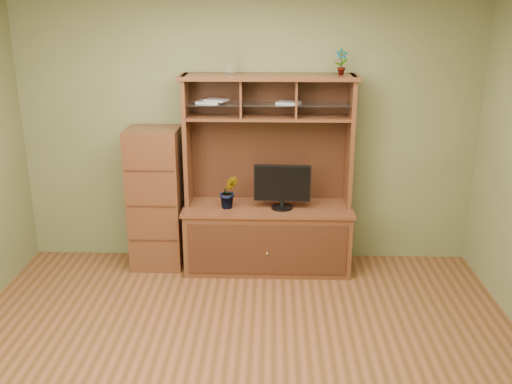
{
  "coord_description": "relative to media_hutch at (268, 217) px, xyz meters",
  "views": [
    {
      "loc": [
        0.24,
        -3.52,
        2.51
      ],
      "look_at": [
        0.1,
        1.2,
        0.96
      ],
      "focal_mm": 40.0,
      "sensor_mm": 36.0,
      "label": 1
    }
  ],
  "objects": [
    {
      "name": "orchid_plant",
      "position": [
        -0.37,
        -0.08,
        0.29
      ],
      "size": [
        0.2,
        0.18,
        0.33
      ],
      "primitive_type": "imported",
      "rotation": [
        0.0,
        0.0,
        0.18
      ],
      "color": "#31581E",
      "rests_on": "media_hutch"
    },
    {
      "name": "monitor",
      "position": [
        0.14,
        -0.08,
        0.35
      ],
      "size": [
        0.54,
        0.21,
        0.43
      ],
      "rotation": [
        0.0,
        0.0,
        -0.05
      ],
      "color": "black",
      "rests_on": "media_hutch"
    },
    {
      "name": "room",
      "position": [
        -0.2,
        -1.73,
        0.83
      ],
      "size": [
        4.54,
        4.04,
        2.74
      ],
      "color": "#563418",
      "rests_on": "ground"
    },
    {
      "name": "side_cabinet",
      "position": [
        -1.1,
        0.03,
        0.18
      ],
      "size": [
        0.5,
        0.46,
        1.4
      ],
      "color": "#4E2816",
      "rests_on": "room"
    },
    {
      "name": "magazines",
      "position": [
        -0.29,
        0.08,
        1.13
      ],
      "size": [
        1.0,
        0.22,
        0.04
      ],
      "color": "#ADADB2",
      "rests_on": "media_hutch"
    },
    {
      "name": "media_hutch",
      "position": [
        0.0,
        0.0,
        0.0
      ],
      "size": [
        1.66,
        0.61,
        1.9
      ],
      "color": "#4E2816",
      "rests_on": "room"
    },
    {
      "name": "top_plant",
      "position": [
        0.66,
        0.08,
        1.5
      ],
      "size": [
        0.14,
        0.11,
        0.24
      ],
      "primitive_type": "imported",
      "rotation": [
        0.0,
        0.0,
        0.18
      ],
      "color": "#3F6D26",
      "rests_on": "media_hutch"
    },
    {
      "name": "reed_diffuser",
      "position": [
        -0.36,
        0.08,
        1.5
      ],
      "size": [
        0.06,
        0.06,
        0.31
      ],
      "color": "silver",
      "rests_on": "media_hutch"
    }
  ]
}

